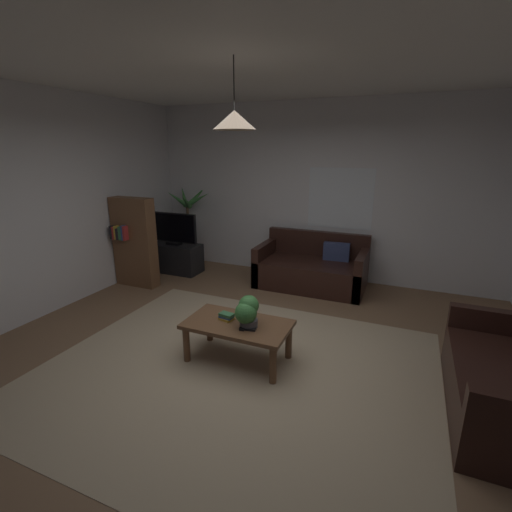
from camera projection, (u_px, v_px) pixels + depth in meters
The scene contains 19 objects.
floor at pixel (245, 361), 3.78m from camera, with size 5.75×5.77×0.02m, color brown.
rug at pixel (236, 371), 3.60m from camera, with size 3.74×3.17×0.01m, color tan.
wall_back at pixel (319, 192), 5.95m from camera, with size 5.87×0.06×2.85m, color silver.
wall_left at pixel (28, 207), 4.46m from camera, with size 0.06×5.77×2.85m, color silver.
ceiling at pixel (242, 52), 2.97m from camera, with size 5.75×5.77×0.02m, color white.
window_pane at pixel (340, 198), 5.80m from camera, with size 1.02×0.01×0.96m, color white.
couch_under_window at pixel (312, 270), 5.77m from camera, with size 1.66×0.90×0.82m.
coffee_table at pixel (238, 329), 3.71m from camera, with size 1.06×0.59×0.42m.
book_on_table_0 at pixel (227, 318), 3.75m from camera, with size 0.14×0.11×0.02m, color gold.
book_on_table_1 at pixel (226, 317), 3.74m from camera, with size 0.14×0.09×0.02m, color #2D4C8C.
book_on_table_2 at pixel (227, 315), 3.73m from camera, with size 0.14×0.09×0.03m, color #387247.
remote_on_table_0 at pixel (244, 326), 3.58m from camera, with size 0.05×0.16×0.02m, color black.
remote_on_table_1 at pixel (248, 329), 3.54m from camera, with size 0.05×0.16×0.02m, color black.
potted_plant_on_table at pixel (247, 311), 3.56m from camera, with size 0.22×0.26×0.31m.
tv_stand at pixel (176, 258), 6.46m from camera, with size 0.90×0.44×0.50m, color black.
tv at pixel (173, 228), 6.29m from camera, with size 0.90×0.16×0.56m.
potted_palm_corner at pixel (189, 231), 6.75m from camera, with size 0.81×0.89×1.50m.
bookshelf_corner at pixel (134, 242), 5.70m from camera, with size 0.70×0.31×1.40m.
pendant_lamp at pixel (234, 120), 3.14m from camera, with size 0.38×0.38×0.59m.
Camera 1 is at (1.41, -3.01, 2.11)m, focal length 25.60 mm.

